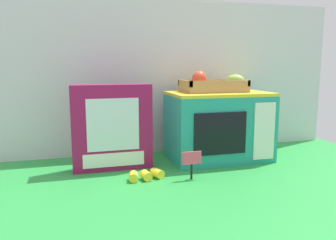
{
  "coord_description": "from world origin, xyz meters",
  "views": [
    {
      "loc": [
        -0.43,
        -1.24,
        0.39
      ],
      "look_at": [
        -0.07,
        0.02,
        0.18
      ],
      "focal_mm": 35.67,
      "sensor_mm": 36.0,
      "label": 1
    }
  ],
  "objects": [
    {
      "name": "toy_microwave",
      "position": [
        0.15,
        0.03,
        0.14
      ],
      "size": [
        0.41,
        0.26,
        0.28
      ],
      "color": "teal",
      "rests_on": "ground"
    },
    {
      "name": "loose_toy_banana",
      "position": [
        -0.2,
        -0.15,
        0.02
      ],
      "size": [
        0.13,
        0.06,
        0.03
      ],
      "color": "yellow",
      "rests_on": "ground"
    },
    {
      "name": "display_back_panel",
      "position": [
        0.0,
        0.24,
        0.34
      ],
      "size": [
        1.61,
        0.03,
        0.68
      ],
      "primitive_type": "cube",
      "color": "silver",
      "rests_on": "ground"
    },
    {
      "name": "price_sign",
      "position": [
        -0.05,
        -0.19,
        0.07
      ],
      "size": [
        0.07,
        0.01,
        0.1
      ],
      "color": "black",
      "rests_on": "ground"
    },
    {
      "name": "ground_plane",
      "position": [
        0.0,
        0.0,
        0.0
      ],
      "size": [
        1.7,
        1.7,
        0.0
      ],
      "primitive_type": "plane",
      "color": "green",
      "rests_on": "ground"
    },
    {
      "name": "cookie_set_box",
      "position": [
        -0.3,
        0.01,
        0.16
      ],
      "size": [
        0.3,
        0.07,
        0.32
      ],
      "color": "#99144C",
      "rests_on": "ground"
    },
    {
      "name": "food_groups_crate",
      "position": [
        0.14,
        0.05,
        0.31
      ],
      "size": [
        0.26,
        0.16,
        0.09
      ],
      "color": "#A37F51",
      "rests_on": "toy_microwave"
    }
  ]
}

